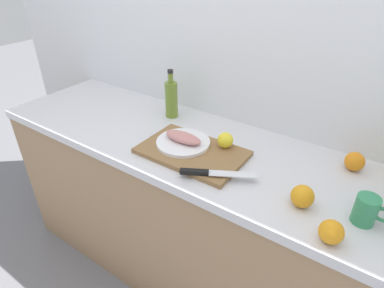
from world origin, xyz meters
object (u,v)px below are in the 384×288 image
(white_plate, at_px, (183,142))
(fish_fillet, at_px, (183,137))
(chef_knife, at_px, (208,173))
(cutting_board, at_px, (192,152))
(lemon_0, at_px, (225,140))
(olive_oil_bottle, at_px, (171,99))
(coffee_mug_0, at_px, (367,210))
(orange_0, at_px, (331,232))

(white_plate, relative_size, fish_fillet, 1.33)
(white_plate, relative_size, chef_knife, 0.88)
(cutting_board, relative_size, lemon_0, 6.51)
(olive_oil_bottle, bearing_deg, coffee_mug_0, -14.92)
(coffee_mug_0, bearing_deg, white_plate, 177.02)
(cutting_board, relative_size, olive_oil_bottle, 1.77)
(lemon_0, bearing_deg, olive_oil_bottle, 160.56)
(fish_fillet, bearing_deg, chef_knife, -31.59)
(fish_fillet, bearing_deg, orange_0, -15.09)
(fish_fillet, relative_size, lemon_0, 2.61)
(olive_oil_bottle, relative_size, coffee_mug_0, 2.24)
(chef_knife, distance_m, olive_oil_bottle, 0.57)
(orange_0, bearing_deg, chef_knife, 173.58)
(cutting_board, relative_size, chef_knife, 1.65)
(fish_fillet, relative_size, coffee_mug_0, 1.59)
(olive_oil_bottle, bearing_deg, fish_fillet, -43.56)
(olive_oil_bottle, xyz_separation_m, orange_0, (0.90, -0.40, -0.06))
(cutting_board, height_order, orange_0, orange_0)
(olive_oil_bottle, distance_m, coffee_mug_0, 1.01)
(fish_fillet, bearing_deg, olive_oil_bottle, 136.44)
(coffee_mug_0, height_order, orange_0, coffee_mug_0)
(lemon_0, height_order, orange_0, lemon_0)
(olive_oil_bottle, bearing_deg, lemon_0, -19.44)
(chef_knife, xyz_separation_m, coffee_mug_0, (0.53, 0.09, 0.02))
(chef_knife, distance_m, orange_0, 0.46)
(white_plate, height_order, chef_knife, chef_knife)
(cutting_board, relative_size, white_plate, 1.87)
(lemon_0, distance_m, olive_oil_bottle, 0.42)
(chef_knife, bearing_deg, cutting_board, 115.02)
(lemon_0, relative_size, coffee_mug_0, 0.61)
(olive_oil_bottle, bearing_deg, chef_knife, -38.35)
(olive_oil_bottle, bearing_deg, cutting_board, -39.43)
(fish_fillet, bearing_deg, cutting_board, -18.27)
(coffee_mug_0, bearing_deg, fish_fillet, 177.02)
(cutting_board, xyz_separation_m, lemon_0, (0.10, 0.10, 0.04))
(white_plate, xyz_separation_m, orange_0, (0.67, -0.18, 0.01))
(chef_knife, relative_size, orange_0, 3.62)
(lemon_0, relative_size, olive_oil_bottle, 0.27)
(cutting_board, xyz_separation_m, coffee_mug_0, (0.68, -0.02, 0.04))
(white_plate, relative_size, olive_oil_bottle, 0.95)
(white_plate, height_order, olive_oil_bottle, olive_oil_bottle)
(chef_knife, xyz_separation_m, lemon_0, (-0.05, 0.21, 0.02))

